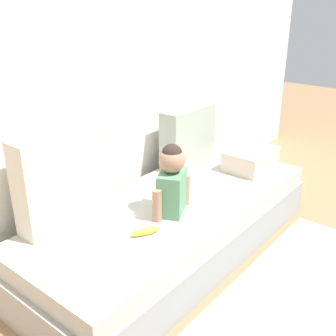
{
  "coord_description": "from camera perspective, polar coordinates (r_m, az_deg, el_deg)",
  "views": [
    {
      "loc": [
        -1.83,
        -1.45,
        1.6
      ],
      "look_at": [
        -0.06,
        0.0,
        0.63
      ],
      "focal_mm": 43.79,
      "sensor_mm": 36.0,
      "label": 1
    }
  ],
  "objects": [
    {
      "name": "couch",
      "position": [
        2.72,
        0.77,
        -8.25
      ],
      "size": [
        2.16,
        0.87,
        0.38
      ],
      "color": "#9C978F",
      "rests_on": "ground"
    },
    {
      "name": "floor_rug",
      "position": [
        2.47,
        19.97,
        -18.98
      ],
      "size": [
        1.94,
        1.0,
        0.01
      ],
      "primitive_type": "cube",
      "color": "#8499A8",
      "rests_on": "ground"
    },
    {
      "name": "throw_pillow_left",
      "position": [
        2.36,
        -14.65,
        -1.45
      ],
      "size": [
        0.53,
        0.16,
        0.54
      ],
      "primitive_type": "cube",
      "color": "beige",
      "rests_on": "couch"
    },
    {
      "name": "banana",
      "position": [
        2.28,
        -3.22,
        -8.82
      ],
      "size": [
        0.17,
        0.12,
        0.04
      ],
      "primitive_type": "ellipsoid",
      "rotation": [
        0.0,
        0.0,
        -0.48
      ],
      "color": "yellow",
      "rests_on": "couch"
    },
    {
      "name": "throw_pillow_right",
      "position": [
        3.16,
        2.8,
        4.56
      ],
      "size": [
        0.51,
        0.16,
        0.44
      ],
      "primitive_type": "cube",
      "color": "#99A393",
      "rests_on": "couch"
    },
    {
      "name": "toddler",
      "position": [
        2.41,
        0.54,
        -1.68
      ],
      "size": [
        0.33,
        0.22,
        0.44
      ],
      "color": "#568E66",
      "rests_on": "couch"
    },
    {
      "name": "back_wall",
      "position": [
        2.74,
        -8.68,
        14.9
      ],
      "size": [
        5.36,
        0.1,
        2.45
      ],
      "primitive_type": "cube",
      "color": "silver",
      "rests_on": "ground"
    },
    {
      "name": "folded_blanket",
      "position": [
        3.16,
        11.43,
        1.27
      ],
      "size": [
        0.4,
        0.28,
        0.15
      ],
      "primitive_type": "cube",
      "color": "beige",
      "rests_on": "couch"
    },
    {
      "name": "ground_plane",
      "position": [
        2.82,
        0.75,
        -11.51
      ],
      "size": [
        12.0,
        12.0,
        0.0
      ],
      "primitive_type": "plane",
      "color": "#93704C"
    }
  ]
}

